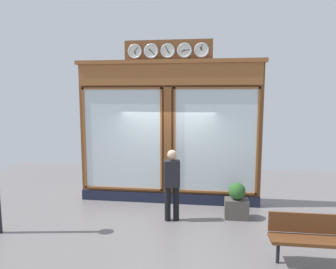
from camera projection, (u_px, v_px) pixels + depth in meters
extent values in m
plane|color=slate|center=(148.00, 257.00, 5.45)|extent=(14.00, 14.00, 0.00)
cube|color=brown|center=(169.00, 135.00, 8.12)|extent=(4.90, 0.30, 3.75)
cube|color=#191E33|center=(168.00, 198.00, 8.17)|extent=(4.90, 0.08, 0.28)
cube|color=brown|center=(168.00, 74.00, 7.73)|extent=(4.80, 0.08, 0.56)
cube|color=brown|center=(168.00, 61.00, 7.71)|extent=(5.00, 0.20, 0.10)
cube|color=silver|center=(215.00, 141.00, 7.81)|extent=(2.10, 0.02, 2.70)
cube|color=brown|center=(216.00, 88.00, 7.62)|extent=(2.20, 0.04, 0.05)
cube|color=brown|center=(214.00, 192.00, 7.97)|extent=(2.20, 0.04, 0.05)
cube|color=brown|center=(258.00, 142.00, 7.65)|extent=(0.05, 0.04, 2.80)
cube|color=brown|center=(174.00, 140.00, 7.93)|extent=(0.05, 0.04, 2.80)
cube|color=silver|center=(123.00, 139.00, 8.13)|extent=(2.10, 0.02, 2.70)
cube|color=brown|center=(121.00, 88.00, 7.94)|extent=(2.20, 0.04, 0.05)
cube|color=brown|center=(123.00, 188.00, 8.29)|extent=(2.20, 0.04, 0.05)
cube|color=brown|center=(85.00, 139.00, 8.25)|extent=(0.05, 0.04, 2.80)
cube|color=brown|center=(161.00, 140.00, 7.97)|extent=(0.05, 0.04, 2.80)
cube|color=brown|center=(168.00, 140.00, 7.96)|extent=(0.20, 0.10, 2.80)
cube|color=brown|center=(168.00, 51.00, 7.71)|extent=(2.30, 0.06, 0.57)
cylinder|color=silver|center=(202.00, 50.00, 7.52)|extent=(0.31, 0.02, 0.31)
torus|color=silver|center=(202.00, 50.00, 7.52)|extent=(0.37, 0.04, 0.37)
cube|color=black|center=(201.00, 48.00, 7.51)|extent=(0.05, 0.01, 0.08)
cube|color=black|center=(202.00, 47.00, 7.50)|extent=(0.02, 0.01, 0.13)
sphere|color=black|center=(202.00, 50.00, 7.50)|extent=(0.02, 0.02, 0.02)
cylinder|color=silver|center=(185.00, 50.00, 7.58)|extent=(0.31, 0.02, 0.31)
torus|color=silver|center=(184.00, 50.00, 7.57)|extent=(0.38, 0.05, 0.38)
cube|color=black|center=(183.00, 51.00, 7.57)|extent=(0.08, 0.01, 0.05)
cube|color=black|center=(187.00, 50.00, 7.55)|extent=(0.13, 0.01, 0.03)
sphere|color=black|center=(184.00, 50.00, 7.56)|extent=(0.02, 0.02, 0.02)
cylinder|color=silver|center=(168.00, 51.00, 7.63)|extent=(0.31, 0.02, 0.31)
torus|color=silver|center=(168.00, 51.00, 7.63)|extent=(0.37, 0.04, 0.37)
cube|color=black|center=(168.00, 52.00, 7.62)|extent=(0.06, 0.01, 0.08)
cube|color=black|center=(167.00, 48.00, 7.61)|extent=(0.07, 0.01, 0.12)
sphere|color=black|center=(168.00, 51.00, 7.62)|extent=(0.02, 0.02, 0.02)
cylinder|color=silver|center=(151.00, 51.00, 7.69)|extent=(0.31, 0.02, 0.31)
torus|color=silver|center=(151.00, 51.00, 7.68)|extent=(0.38, 0.05, 0.38)
cube|color=black|center=(150.00, 50.00, 7.67)|extent=(0.07, 0.01, 0.07)
cube|color=black|center=(153.00, 53.00, 7.67)|extent=(0.10, 0.01, 0.10)
sphere|color=black|center=(151.00, 51.00, 7.67)|extent=(0.02, 0.02, 0.02)
cylinder|color=silver|center=(135.00, 51.00, 7.74)|extent=(0.31, 0.02, 0.31)
torus|color=silver|center=(135.00, 51.00, 7.74)|extent=(0.37, 0.04, 0.37)
cube|color=black|center=(135.00, 53.00, 7.73)|extent=(0.04, 0.01, 0.08)
cube|color=black|center=(136.00, 49.00, 7.72)|extent=(0.09, 0.01, 0.11)
sphere|color=black|center=(135.00, 51.00, 7.73)|extent=(0.02, 0.02, 0.02)
cylinder|color=black|center=(168.00, 204.00, 7.00)|extent=(0.14, 0.14, 0.82)
cylinder|color=black|center=(176.00, 203.00, 7.01)|extent=(0.14, 0.14, 0.82)
cube|color=#232328|center=(172.00, 174.00, 6.91)|extent=(0.40, 0.28, 0.62)
sphere|color=tan|center=(172.00, 155.00, 6.86)|extent=(0.22, 0.22, 0.22)
cube|color=#4C4742|center=(236.00, 209.00, 7.16)|extent=(0.56, 0.36, 0.47)
sphere|color=#285623|center=(237.00, 191.00, 7.10)|extent=(0.40, 0.40, 0.40)
cube|color=#5B3319|center=(312.00, 241.00, 5.12)|extent=(1.40, 0.40, 0.06)
cube|color=#5B3319|center=(309.00, 223.00, 5.26)|extent=(1.40, 0.04, 0.36)
cylinder|color=black|center=(278.00, 251.00, 5.22)|extent=(0.06, 0.06, 0.45)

